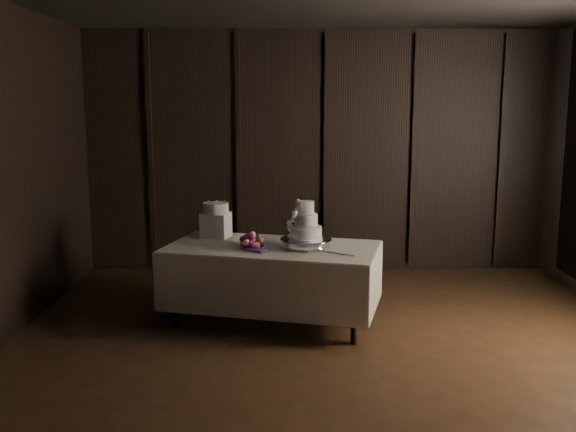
{
  "coord_description": "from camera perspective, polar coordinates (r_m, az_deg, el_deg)",
  "views": [
    {
      "loc": [
        -0.53,
        -4.56,
        2.1
      ],
      "look_at": [
        -0.49,
        1.41,
        1.05
      ],
      "focal_mm": 40.0,
      "sensor_mm": 36.0,
      "label": 1
    }
  ],
  "objects": [
    {
      "name": "room",
      "position": [
        4.63,
        6.22,
        2.47
      ],
      "size": [
        6.08,
        7.08,
        3.08
      ],
      "color": "black",
      "rests_on": "ground"
    },
    {
      "name": "display_table",
      "position": [
        6.2,
        -1.39,
        -5.77
      ],
      "size": [
        2.19,
        1.51,
        0.76
      ],
      "rotation": [
        0.0,
        0.0,
        -0.25
      ],
      "color": "beige",
      "rests_on": "ground"
    },
    {
      "name": "cake_stand",
      "position": [
        6.01,
        1.6,
        -2.47
      ],
      "size": [
        0.55,
        0.55,
        0.09
      ],
      "primitive_type": "cylinder",
      "rotation": [
        0.0,
        0.0,
        0.14
      ],
      "color": "silver",
      "rests_on": "display_table"
    },
    {
      "name": "wedding_cake",
      "position": [
        5.96,
        1.36,
        -0.75
      ],
      "size": [
        0.34,
        0.3,
        0.36
      ],
      "rotation": [
        0.0,
        0.0,
        0.15
      ],
      "color": "white",
      "rests_on": "cake_stand"
    },
    {
      "name": "bouquet",
      "position": [
        6.0,
        -3.28,
        -2.32
      ],
      "size": [
        0.46,
        0.49,
        0.19
      ],
      "primitive_type": null,
      "rotation": [
        0.0,
        0.0,
        -0.57
      ],
      "color": "#B53E67",
      "rests_on": "display_table"
    },
    {
      "name": "box_pedestal",
      "position": [
        6.53,
        -6.42,
        -0.81
      ],
      "size": [
        0.32,
        0.32,
        0.25
      ],
      "primitive_type": "cube",
      "rotation": [
        0.0,
        0.0,
        -0.24
      ],
      "color": "white",
      "rests_on": "display_table"
    },
    {
      "name": "small_cake",
      "position": [
        6.5,
        -6.45,
        0.72
      ],
      "size": [
        0.34,
        0.34,
        0.1
      ],
      "primitive_type": "cylinder",
      "rotation": [
        0.0,
        0.0,
        0.39
      ],
      "color": "white",
      "rests_on": "box_pedestal"
    },
    {
      "name": "cake_knife",
      "position": [
        5.82,
        4.07,
        -3.3
      ],
      "size": [
        0.29,
        0.26,
        0.01
      ],
      "primitive_type": "cube",
      "rotation": [
        0.0,
        0.0,
        -0.73
      ],
      "color": "silver",
      "rests_on": "display_table"
    }
  ]
}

